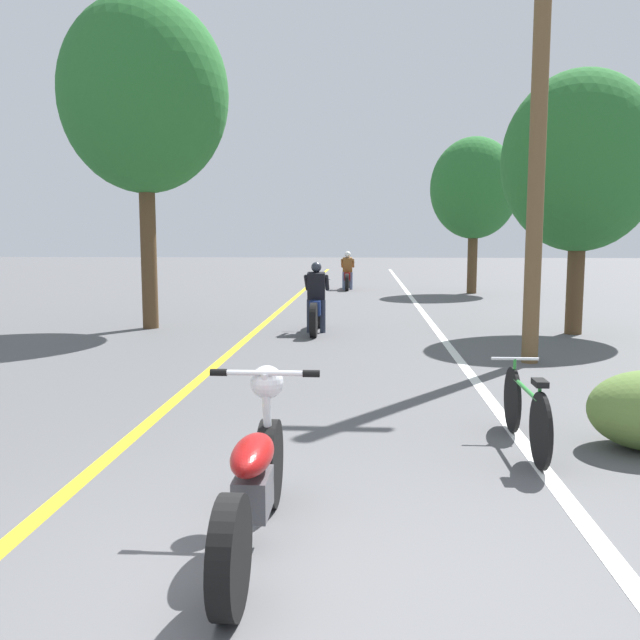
{
  "coord_description": "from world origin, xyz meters",
  "views": [
    {
      "loc": [
        0.46,
        -3.21,
        1.86
      ],
      "look_at": [
        -0.06,
        4.59,
        0.9
      ],
      "focal_mm": 38.0,
      "sensor_mm": 36.0,
      "label": 1
    }
  ],
  "objects": [
    {
      "name": "ground_plane",
      "position": [
        0.0,
        0.0,
        0.0
      ],
      "size": [
        120.0,
        120.0,
        0.0
      ],
      "primitive_type": "plane",
      "color": "#515154"
    },
    {
      "name": "motorcycle_foreground",
      "position": [
        -0.19,
        0.65,
        0.42
      ],
      "size": [
        0.72,
        1.99,
        1.01
      ],
      "color": "black",
      "rests_on": "ground"
    },
    {
      "name": "lane_stripe_edge",
      "position": [
        1.91,
        12.59,
        0.0
      ],
      "size": [
        0.14,
        48.0,
        0.01
      ],
      "primitive_type": "cube",
      "color": "white",
      "rests_on": "ground"
    },
    {
      "name": "roadside_tree_right_near",
      "position": [
        4.5,
        10.07,
        3.26
      ],
      "size": [
        2.94,
        2.65,
        4.97
      ],
      "color": "#513A23",
      "rests_on": "ground"
    },
    {
      "name": "motorcycle_rider_far",
      "position": [
        -0.16,
        21.03,
        0.52
      ],
      "size": [
        0.5,
        2.01,
        1.36
      ],
      "color": "black",
      "rests_on": "ground"
    },
    {
      "name": "utility_pole",
      "position": [
        2.93,
        6.93,
        3.53
      ],
      "size": [
        1.1,
        0.24,
        6.88
      ],
      "color": "brown",
      "rests_on": "ground"
    },
    {
      "name": "lane_stripe_center",
      "position": [
        -1.7,
        12.59,
        0.0
      ],
      "size": [
        0.14,
        48.0,
        0.01
      ],
      "primitive_type": "cube",
      "color": "yellow",
      "rests_on": "ground"
    },
    {
      "name": "bicycle_parked",
      "position": [
        1.88,
        2.69,
        0.34
      ],
      "size": [
        0.44,
        1.68,
        0.73
      ],
      "color": "black",
      "rests_on": "ground"
    },
    {
      "name": "roadside_tree_right_far",
      "position": [
        4.02,
        19.63,
        3.44
      ],
      "size": [
        2.88,
        2.59,
        5.12
      ],
      "color": "#513A23",
      "rests_on": "ground"
    },
    {
      "name": "roadside_tree_left",
      "position": [
        -3.93,
        10.35,
        4.63
      ],
      "size": [
        3.35,
        3.01,
        6.59
      ],
      "color": "#513A23",
      "rests_on": "ground"
    },
    {
      "name": "motorcycle_rider_lead",
      "position": [
        -0.49,
        9.95,
        0.52
      ],
      "size": [
        0.5,
        2.07,
        1.38
      ],
      "color": "black",
      "rests_on": "ground"
    }
  ]
}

